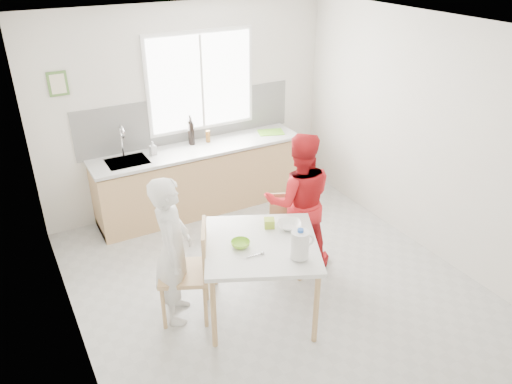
{
  "coord_description": "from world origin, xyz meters",
  "views": [
    {
      "loc": [
        -2.27,
        -3.74,
        3.42
      ],
      "look_at": [
        -0.1,
        0.2,
        1.08
      ],
      "focal_mm": 35.0,
      "sensor_mm": 36.0,
      "label": 1
    }
  ],
  "objects_px": {
    "milk_jug": "(300,244)",
    "wine_bottle_a": "(191,132)",
    "person_red": "(299,201)",
    "bowl_white": "(290,225)",
    "chair_far": "(287,228)",
    "chair_left": "(192,268)",
    "bowl_green": "(241,244)",
    "dining_table": "(261,250)",
    "wine_bottle_b": "(192,134)",
    "person_white": "(173,251)"
  },
  "relations": [
    {
      "from": "dining_table",
      "to": "bowl_white",
      "type": "xyz_separation_m",
      "value": [
        0.38,
        0.1,
        0.11
      ]
    },
    {
      "from": "person_red",
      "to": "wine_bottle_b",
      "type": "height_order",
      "value": "person_red"
    },
    {
      "from": "milk_jug",
      "to": "wine_bottle_a",
      "type": "xyz_separation_m",
      "value": [
        0.1,
        2.79,
        0.11
      ]
    },
    {
      "from": "wine_bottle_a",
      "to": "milk_jug",
      "type": "bearing_deg",
      "value": -92.08
    },
    {
      "from": "chair_far",
      "to": "person_white",
      "type": "height_order",
      "value": "person_white"
    },
    {
      "from": "person_red",
      "to": "bowl_green",
      "type": "bearing_deg",
      "value": 52.04
    },
    {
      "from": "person_red",
      "to": "bowl_white",
      "type": "distance_m",
      "value": 0.6
    },
    {
      "from": "chair_left",
      "to": "wine_bottle_b",
      "type": "bearing_deg",
      "value": -178.17
    },
    {
      "from": "person_red",
      "to": "milk_jug",
      "type": "relative_size",
      "value": 5.53
    },
    {
      "from": "dining_table",
      "to": "milk_jug",
      "type": "relative_size",
      "value": 4.87
    },
    {
      "from": "milk_jug",
      "to": "wine_bottle_b",
      "type": "xyz_separation_m",
      "value": [
        0.1,
        2.76,
        0.1
      ]
    },
    {
      "from": "dining_table",
      "to": "milk_jug",
      "type": "xyz_separation_m",
      "value": [
        0.18,
        -0.39,
        0.24
      ]
    },
    {
      "from": "person_white",
      "to": "bowl_white",
      "type": "distance_m",
      "value": 1.17
    },
    {
      "from": "chair_left",
      "to": "bowl_white",
      "type": "distance_m",
      "value": 1.05
    },
    {
      "from": "bowl_green",
      "to": "chair_far",
      "type": "bearing_deg",
      "value": 32.57
    },
    {
      "from": "wine_bottle_b",
      "to": "chair_far",
      "type": "bearing_deg",
      "value": -77.87
    },
    {
      "from": "milk_jug",
      "to": "wine_bottle_b",
      "type": "distance_m",
      "value": 2.76
    },
    {
      "from": "bowl_green",
      "to": "wine_bottle_b",
      "type": "distance_m",
      "value": 2.39
    },
    {
      "from": "wine_bottle_a",
      "to": "person_red",
      "type": "bearing_deg",
      "value": -74.94
    },
    {
      "from": "wine_bottle_a",
      "to": "wine_bottle_b",
      "type": "distance_m",
      "value": 0.03
    },
    {
      "from": "person_white",
      "to": "milk_jug",
      "type": "distance_m",
      "value": 1.21
    },
    {
      "from": "chair_far",
      "to": "bowl_white",
      "type": "relative_size",
      "value": 3.54
    },
    {
      "from": "chair_left",
      "to": "person_red",
      "type": "distance_m",
      "value": 1.43
    },
    {
      "from": "person_red",
      "to": "bowl_green",
      "type": "distance_m",
      "value": 1.1
    },
    {
      "from": "chair_far",
      "to": "wine_bottle_a",
      "type": "bearing_deg",
      "value": 126.93
    },
    {
      "from": "chair_left",
      "to": "person_red",
      "type": "height_order",
      "value": "person_red"
    },
    {
      "from": "wine_bottle_b",
      "to": "milk_jug",
      "type": "bearing_deg",
      "value": -92.13
    },
    {
      "from": "chair_far",
      "to": "wine_bottle_a",
      "type": "relative_size",
      "value": 2.65
    },
    {
      "from": "person_white",
      "to": "bowl_green",
      "type": "xyz_separation_m",
      "value": [
        0.56,
        -0.31,
        0.08
      ]
    },
    {
      "from": "dining_table",
      "to": "wine_bottle_a",
      "type": "bearing_deg",
      "value": 83.4
    },
    {
      "from": "person_red",
      "to": "milk_jug",
      "type": "bearing_deg",
      "value": 82.05
    },
    {
      "from": "dining_table",
      "to": "bowl_green",
      "type": "bearing_deg",
      "value": 169.08
    },
    {
      "from": "chair_left",
      "to": "chair_far",
      "type": "height_order",
      "value": "chair_left"
    },
    {
      "from": "chair_far",
      "to": "milk_jug",
      "type": "xyz_separation_m",
      "value": [
        -0.48,
        -0.98,
        0.5
      ]
    },
    {
      "from": "chair_far",
      "to": "chair_left",
      "type": "bearing_deg",
      "value": -141.49
    },
    {
      "from": "dining_table",
      "to": "wine_bottle_a",
      "type": "relative_size",
      "value": 4.39
    },
    {
      "from": "bowl_green",
      "to": "chair_left",
      "type": "bearing_deg",
      "value": 149.02
    },
    {
      "from": "dining_table",
      "to": "chair_far",
      "type": "height_order",
      "value": "chair_far"
    },
    {
      "from": "chair_far",
      "to": "bowl_green",
      "type": "height_order",
      "value": "bowl_green"
    },
    {
      "from": "chair_far",
      "to": "milk_jug",
      "type": "relative_size",
      "value": 2.94
    },
    {
      "from": "chair_left",
      "to": "wine_bottle_a",
      "type": "distance_m",
      "value": 2.35
    },
    {
      "from": "person_white",
      "to": "milk_jug",
      "type": "height_order",
      "value": "person_white"
    },
    {
      "from": "milk_jug",
      "to": "wine_bottle_a",
      "type": "height_order",
      "value": "wine_bottle_a"
    },
    {
      "from": "dining_table",
      "to": "chair_far",
      "type": "relative_size",
      "value": 1.66
    },
    {
      "from": "person_white",
      "to": "wine_bottle_a",
      "type": "distance_m",
      "value": 2.31
    },
    {
      "from": "wine_bottle_a",
      "to": "person_white",
      "type": "bearing_deg",
      "value": -116.88
    },
    {
      "from": "chair_left",
      "to": "chair_far",
      "type": "bearing_deg",
      "value": 128.51
    },
    {
      "from": "dining_table",
      "to": "bowl_green",
      "type": "distance_m",
      "value": 0.23
    },
    {
      "from": "wine_bottle_a",
      "to": "bowl_green",
      "type": "bearing_deg",
      "value": -101.5
    },
    {
      "from": "bowl_green",
      "to": "wine_bottle_a",
      "type": "height_order",
      "value": "wine_bottle_a"
    }
  ]
}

